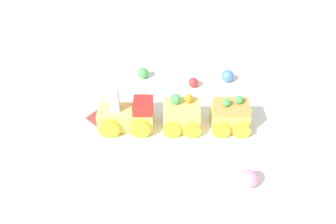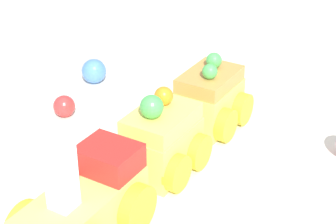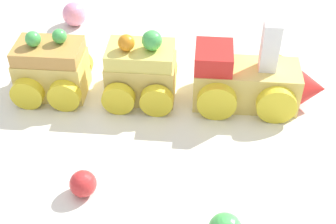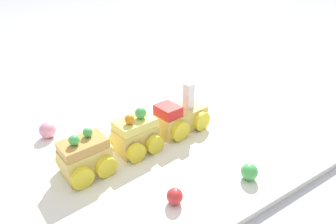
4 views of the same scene
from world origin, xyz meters
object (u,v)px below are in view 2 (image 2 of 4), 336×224
cake_train_locomotive (77,216)px  gumball_red (64,106)px  cake_car_caramel (209,100)px  cake_car_lemon (160,141)px  gumball_blue (94,71)px

cake_train_locomotive → gumball_red: size_ratio=6.03×
cake_train_locomotive → gumball_red: (-0.12, -0.16, -0.01)m
cake_train_locomotive → cake_car_caramel: (-0.21, -0.03, 0.00)m
cake_car_lemon → gumball_red: (-0.01, -0.14, -0.02)m
cake_train_locomotive → cake_car_caramel: cake_train_locomotive is taller
cake_car_lemon → cake_car_caramel: 0.09m
cake_car_caramel → gumball_blue: 0.16m
cake_car_caramel → gumball_red: size_ratio=3.53×
gumball_red → gumball_blue: 0.08m
cake_train_locomotive → gumball_blue: bearing=-144.8°
cake_car_caramel → gumball_blue: bearing=-96.5°
cake_train_locomotive → gumball_red: bearing=-136.7°
cake_car_lemon → cake_train_locomotive: bearing=0.1°
gumball_red → gumball_blue: gumball_blue is taller
cake_car_caramel → cake_train_locomotive: bearing=-0.0°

